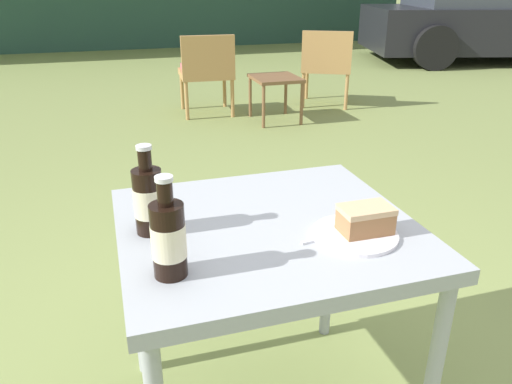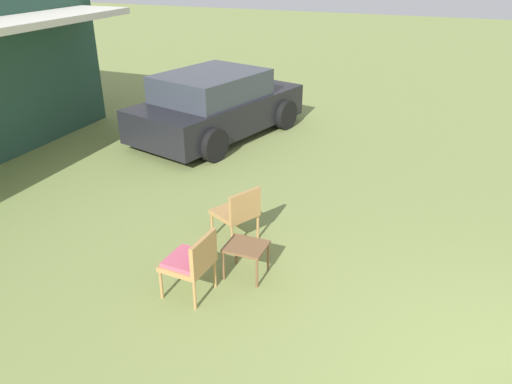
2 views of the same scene
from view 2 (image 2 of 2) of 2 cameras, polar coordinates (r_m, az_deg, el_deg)
parked_car at (r=10.61m, az=-4.54°, el=9.85°), size 4.18×2.74×1.37m
wicker_chair_cushioned at (r=5.66m, az=-7.40°, el=-7.76°), size 0.53×0.53×0.78m
wicker_chair_plain at (r=6.64m, az=-2.06°, el=-2.16°), size 0.67×0.67×0.78m
garden_side_table at (r=5.98m, az=-1.14°, el=-6.55°), size 0.42×0.48×0.42m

